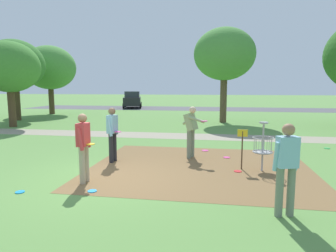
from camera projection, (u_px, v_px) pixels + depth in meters
The scene contains 20 objects.
ground_plane at pixel (102, 179), 7.52m from camera, with size 160.00×160.00×0.00m, color #5B8942.
dirt_tee_pad at pixel (200, 167), 8.66m from camera, with size 6.34×5.41×0.01m, color brown.
disc_golf_basket at pixel (261, 145), 8.19m from camera, with size 0.98×0.58×1.39m.
player_foreground_watching at pixel (83, 144), 7.16m from camera, with size 0.40×0.47×1.71m.
player_throwing at pixel (191, 128), 9.69m from camera, with size 0.88×0.88×1.71m.
player_waiting_left at pixel (287, 164), 5.27m from camera, with size 0.49×0.44×1.71m.
player_waiting_right at pixel (112, 131), 9.16m from camera, with size 0.42×0.49×1.71m.
frisbee_near_basket at pixel (92, 191), 6.64m from camera, with size 0.20×0.20×0.02m, color #1E93DB.
frisbee_by_tee at pixel (20, 192), 6.59m from camera, with size 0.20×0.20×0.02m, color #1E93DB.
frisbee_mid_grass at pixel (227, 157), 9.80m from camera, with size 0.22×0.22×0.02m, color #E53D99.
frisbee_far_left at pixel (238, 171), 8.19m from camera, with size 0.21×0.21×0.02m, color red.
frisbee_scattered_a at pixel (327, 148), 11.26m from camera, with size 0.22×0.22×0.02m, color green.
frisbee_scattered_b at pixel (205, 151), 10.86m from camera, with size 0.24×0.24×0.02m, color #E53D99.
tree_near_left at pixel (14, 65), 20.27m from camera, with size 4.01×4.01×5.58m.
tree_near_right at pixel (9, 67), 16.93m from camera, with size 3.44×3.44×4.95m.
tree_mid_left at pixel (224, 55), 18.94m from camera, with size 3.96×3.96×6.12m.
tree_mid_right at pixel (50, 68), 25.08m from camera, with size 4.35×4.35×5.82m.
parking_lot_strip at pixel (190, 109), 31.78m from camera, with size 36.00×6.00×0.01m, color #4C4C51.
parked_car_leftmost at pixel (132, 100), 32.80m from camera, with size 2.72×4.50×1.84m.
gravel_path at pixel (157, 135), 14.30m from camera, with size 40.00×1.74×0.00m, color gray.
Camera 1 is at (2.85, -6.90, 2.35)m, focal length 31.43 mm.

